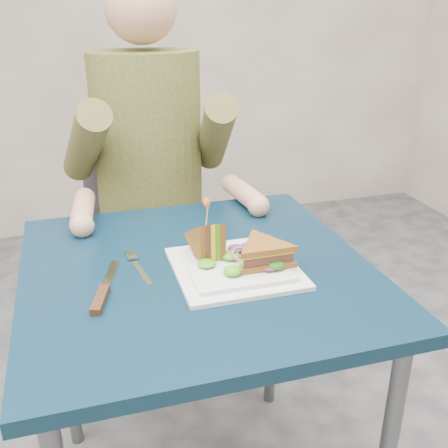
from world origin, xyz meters
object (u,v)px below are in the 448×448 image
object	(u,v)px
chair	(149,221)
diner	(148,124)
sandwich_flat	(263,253)
sandwich_upright	(207,242)
fork	(138,267)
table	(198,297)
plate	(235,267)
knife	(102,295)

from	to	relation	value
chair	diner	world-z (taller)	diner
sandwich_flat	sandwich_upright	size ratio (longest dim) A/B	1.18
chair	fork	bearing A→B (deg)	-100.12
table	plate	xyz separation A→B (m)	(0.07, -0.04, 0.09)
table	plate	world-z (taller)	plate
diner	plate	world-z (taller)	diner
chair	fork	size ratio (longest dim) A/B	5.19
sandwich_flat	knife	xyz separation A→B (m)	(-0.34, -0.01, -0.04)
diner	sandwich_flat	size ratio (longest dim) A/B	5.09
diner	sandwich_upright	size ratio (longest dim) A/B	5.98
plate	sandwich_flat	size ratio (longest dim) A/B	1.77
chair	sandwich_flat	distance (m)	0.84
table	diner	size ratio (longest dim) A/B	1.01
table	fork	world-z (taller)	fork
chair	sandwich_upright	size ratio (longest dim) A/B	7.47
plate	sandwich_upright	size ratio (longest dim) A/B	2.09
chair	table	bearing A→B (deg)	-90.00
chair	diner	bearing A→B (deg)	-90.00
plate	sandwich_flat	xyz separation A→B (m)	(0.06, -0.03, 0.04)
sandwich_flat	diner	bearing A→B (deg)	100.78
sandwich_upright	fork	distance (m)	0.16
plate	fork	distance (m)	0.21
sandwich_flat	fork	size ratio (longest dim) A/B	0.82
sandwich_flat	sandwich_upright	distance (m)	0.13
chair	fork	world-z (taller)	chair
chair	plate	bearing A→B (deg)	-84.44
plate	diner	bearing A→B (deg)	96.50
plate	fork	xyz separation A→B (m)	(-0.20, 0.07, -0.01)
diner	knife	distance (m)	0.74
chair	sandwich_flat	size ratio (longest dim) A/B	6.35
chair	plate	distance (m)	0.80
table	fork	distance (m)	0.15
table	sandwich_upright	size ratio (longest dim) A/B	6.02
table	fork	bearing A→B (deg)	167.46
diner	knife	xyz separation A→B (m)	(-0.21, -0.69, -0.18)
chair	fork	xyz separation A→B (m)	(-0.12, -0.70, 0.19)
plate	sandwich_flat	world-z (taller)	sandwich_flat
chair	fork	distance (m)	0.74
table	knife	world-z (taller)	knife
sandwich_flat	knife	bearing A→B (deg)	-179.00
diner	sandwich_flat	distance (m)	0.71
chair	sandwich_flat	bearing A→B (deg)	-80.71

